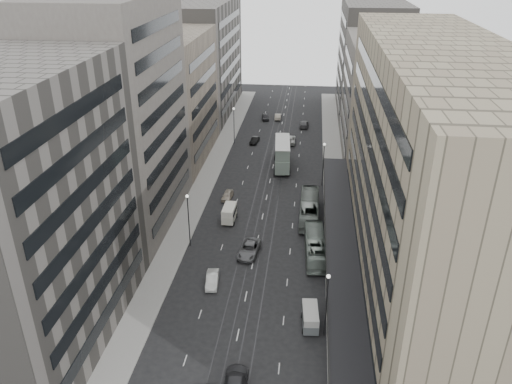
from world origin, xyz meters
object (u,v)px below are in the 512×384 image
at_px(bus_near, 315,246).
at_px(bus_far, 309,209).
at_px(sedan_2, 249,249).
at_px(double_decker, 282,154).
at_px(sedan_1, 212,279).
at_px(vw_microbus, 310,317).
at_px(panel_van, 229,213).

height_order(bus_near, bus_far, bus_far).
bearing_deg(sedan_2, double_decker, 91.99).
bearing_deg(bus_far, bus_near, 95.58).
relative_size(bus_near, double_decker, 1.07).
relative_size(double_decker, sedan_1, 2.39).
distance_m(double_decker, sedan_1, 40.10).
xyz_separation_m(vw_microbus, sedan_2, (-8.87, 14.18, -0.47)).
relative_size(bus_far, panel_van, 2.94).
distance_m(bus_far, vw_microbus, 25.86).
relative_size(double_decker, panel_van, 2.47).
bearing_deg(panel_van, bus_near, -30.72).
bearing_deg(panel_van, sedan_1, -87.24).
bearing_deg(vw_microbus, sedan_2, 117.81).
xyz_separation_m(bus_far, sedan_1, (-12.17, -19.29, -0.99)).
xyz_separation_m(vw_microbus, panel_van, (-13.21, 23.39, 0.17)).
height_order(double_decker, sedan_2, double_decker).
relative_size(bus_near, panel_van, 2.65).
xyz_separation_m(bus_near, sedan_2, (-9.30, -0.72, -0.75)).
bearing_deg(bus_near, panel_van, -34.89).
relative_size(bus_far, double_decker, 1.19).
bearing_deg(sedan_2, sedan_1, -110.29).
xyz_separation_m(double_decker, vw_microbus, (6.25, -46.07, -1.73)).
relative_size(bus_near, bus_far, 0.90).
bearing_deg(sedan_2, bus_near, 11.12).
bearing_deg(bus_far, panel_van, 11.37).
bearing_deg(sedan_1, double_decker, 74.34).
bearing_deg(bus_near, double_decker, -80.90).
height_order(bus_near, double_decker, double_decker).
relative_size(panel_van, sedan_2, 0.73).
distance_m(bus_near, bus_far, 10.99).
height_order(bus_far, sedan_1, bus_far).
height_order(bus_near, panel_van, bus_near).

